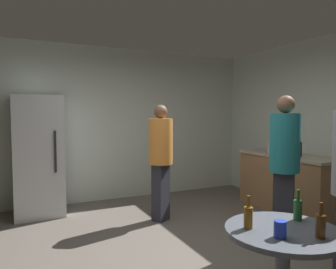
{
  "coord_description": "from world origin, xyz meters",
  "views": [
    {
      "loc": [
        -1.57,
        -2.94,
        1.53
      ],
      "look_at": [
        0.16,
        0.67,
        1.27
      ],
      "focal_mm": 34.1,
      "sensor_mm": 36.0,
      "label": 1
    }
  ],
  "objects_px": {
    "refrigerator": "(38,156)",
    "beer_bottle_amber": "(248,217)",
    "foreground_table": "(283,244)",
    "person_in_teal_shirt": "(285,158)",
    "kettle": "(272,148)",
    "beer_bottle_green": "(298,209)",
    "plastic_cup_blue": "(280,229)",
    "wine_bottle_on_counter": "(299,149)",
    "beer_bottle_brown": "(321,225)",
    "person_in_orange_shirt": "(161,153)"
  },
  "relations": [
    {
      "from": "refrigerator",
      "to": "beer_bottle_amber",
      "type": "xyz_separation_m",
      "value": [
        1.14,
        -3.43,
        -0.08
      ]
    },
    {
      "from": "foreground_table",
      "to": "person_in_teal_shirt",
      "type": "height_order",
      "value": "person_in_teal_shirt"
    },
    {
      "from": "kettle",
      "to": "beer_bottle_green",
      "type": "relative_size",
      "value": 1.06
    },
    {
      "from": "refrigerator",
      "to": "plastic_cup_blue",
      "type": "distance_m",
      "value": 3.85
    },
    {
      "from": "beer_bottle_green",
      "to": "plastic_cup_blue",
      "type": "distance_m",
      "value": 0.42
    },
    {
      "from": "beer_bottle_green",
      "to": "person_in_teal_shirt",
      "type": "height_order",
      "value": "person_in_teal_shirt"
    },
    {
      "from": "kettle",
      "to": "beer_bottle_green",
      "type": "distance_m",
      "value": 2.98
    },
    {
      "from": "kettle",
      "to": "beer_bottle_amber",
      "type": "bearing_deg",
      "value": -136.38
    },
    {
      "from": "refrigerator",
      "to": "kettle",
      "type": "height_order",
      "value": "refrigerator"
    },
    {
      "from": "beer_bottle_amber",
      "to": "refrigerator",
      "type": "bearing_deg",
      "value": 108.46
    },
    {
      "from": "kettle",
      "to": "foreground_table",
      "type": "relative_size",
      "value": 0.3
    },
    {
      "from": "plastic_cup_blue",
      "to": "person_in_teal_shirt",
      "type": "bearing_deg",
      "value": 43.68
    },
    {
      "from": "beer_bottle_amber",
      "to": "plastic_cup_blue",
      "type": "relative_size",
      "value": 2.09
    },
    {
      "from": "refrigerator",
      "to": "beer_bottle_green",
      "type": "bearing_deg",
      "value": -65.23
    },
    {
      "from": "beer_bottle_green",
      "to": "wine_bottle_on_counter",
      "type": "bearing_deg",
      "value": 41.94
    },
    {
      "from": "wine_bottle_on_counter",
      "to": "beer_bottle_amber",
      "type": "xyz_separation_m",
      "value": [
        -2.33,
        -1.67,
        -0.2
      ]
    },
    {
      "from": "plastic_cup_blue",
      "to": "person_in_teal_shirt",
      "type": "xyz_separation_m",
      "value": [
        1.28,
        1.22,
        0.23
      ]
    },
    {
      "from": "foreground_table",
      "to": "wine_bottle_on_counter",
      "type": "bearing_deg",
      "value": 40.1
    },
    {
      "from": "wine_bottle_on_counter",
      "to": "beer_bottle_brown",
      "type": "distance_m",
      "value": 2.86
    },
    {
      "from": "refrigerator",
      "to": "beer_bottle_green",
      "type": "height_order",
      "value": "refrigerator"
    },
    {
      "from": "refrigerator",
      "to": "beer_bottle_green",
      "type": "distance_m",
      "value": 3.8
    },
    {
      "from": "beer_bottle_green",
      "to": "foreground_table",
      "type": "bearing_deg",
      "value": -158.38
    },
    {
      "from": "beer_bottle_green",
      "to": "person_in_teal_shirt",
      "type": "relative_size",
      "value": 0.13
    },
    {
      "from": "beer_bottle_green",
      "to": "kettle",
      "type": "bearing_deg",
      "value": 49.9
    },
    {
      "from": "beer_bottle_green",
      "to": "beer_bottle_amber",
      "type": "bearing_deg",
      "value": 177.18
    },
    {
      "from": "beer_bottle_amber",
      "to": "foreground_table",
      "type": "bearing_deg",
      "value": -28.97
    },
    {
      "from": "kettle",
      "to": "person_in_teal_shirt",
      "type": "bearing_deg",
      "value": -128.86
    },
    {
      "from": "foreground_table",
      "to": "beer_bottle_brown",
      "type": "height_order",
      "value": "beer_bottle_brown"
    },
    {
      "from": "plastic_cup_blue",
      "to": "person_in_orange_shirt",
      "type": "xyz_separation_m",
      "value": [
        0.34,
        2.62,
        0.18
      ]
    },
    {
      "from": "foreground_table",
      "to": "plastic_cup_blue",
      "type": "distance_m",
      "value": 0.23
    },
    {
      "from": "person_in_orange_shirt",
      "to": "foreground_table",
      "type": "bearing_deg",
      "value": -32.95
    },
    {
      "from": "beer_bottle_brown",
      "to": "beer_bottle_amber",
      "type": "bearing_deg",
      "value": 132.46
    },
    {
      "from": "plastic_cup_blue",
      "to": "person_in_orange_shirt",
      "type": "height_order",
      "value": "person_in_orange_shirt"
    },
    {
      "from": "foreground_table",
      "to": "beer_bottle_amber",
      "type": "distance_m",
      "value": 0.31
    },
    {
      "from": "beer_bottle_amber",
      "to": "person_in_teal_shirt",
      "type": "relative_size",
      "value": 0.13
    },
    {
      "from": "refrigerator",
      "to": "plastic_cup_blue",
      "type": "height_order",
      "value": "refrigerator"
    },
    {
      "from": "beer_bottle_amber",
      "to": "person_in_teal_shirt",
      "type": "bearing_deg",
      "value": 36.49
    },
    {
      "from": "refrigerator",
      "to": "foreground_table",
      "type": "relative_size",
      "value": 2.25
    },
    {
      "from": "refrigerator",
      "to": "kettle",
      "type": "distance_m",
      "value": 3.7
    },
    {
      "from": "foreground_table",
      "to": "beer_bottle_green",
      "type": "relative_size",
      "value": 3.48
    },
    {
      "from": "wine_bottle_on_counter",
      "to": "foreground_table",
      "type": "distance_m",
      "value": 2.8
    },
    {
      "from": "kettle",
      "to": "plastic_cup_blue",
      "type": "relative_size",
      "value": 2.22
    },
    {
      "from": "refrigerator",
      "to": "person_in_teal_shirt",
      "type": "bearing_deg",
      "value": -44.1
    },
    {
      "from": "wine_bottle_on_counter",
      "to": "person_in_orange_shirt",
      "type": "height_order",
      "value": "person_in_orange_shirt"
    },
    {
      "from": "beer_bottle_amber",
      "to": "person_in_orange_shirt",
      "type": "relative_size",
      "value": 0.14
    },
    {
      "from": "beer_bottle_brown",
      "to": "refrigerator",
      "type": "bearing_deg",
      "value": 111.08
    },
    {
      "from": "refrigerator",
      "to": "wine_bottle_on_counter",
      "type": "xyz_separation_m",
      "value": [
        3.48,
        -1.76,
        0.12
      ]
    },
    {
      "from": "beer_bottle_green",
      "to": "person_in_orange_shirt",
      "type": "xyz_separation_m",
      "value": [
        -0.03,
        2.42,
        0.15
      ]
    },
    {
      "from": "beer_bottle_amber",
      "to": "plastic_cup_blue",
      "type": "xyz_separation_m",
      "value": [
        0.08,
        -0.22,
        -0.03
      ]
    },
    {
      "from": "kettle",
      "to": "foreground_table",
      "type": "distance_m",
      "value": 3.22
    }
  ]
}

